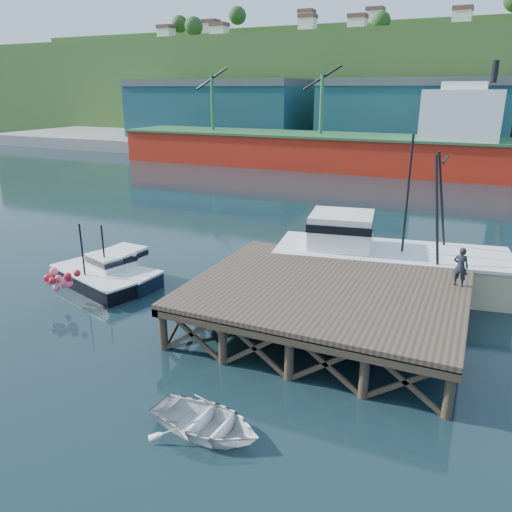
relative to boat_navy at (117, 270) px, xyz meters
The scene contains 12 objects.
ground 7.17m from the boat_navy, ahead, with size 300.00×300.00×0.00m, color black.
wharf 12.69m from the boat_navy, ahead, with size 12.00×10.00×2.62m.
far_quay 69.67m from the boat_navy, 84.15° to the left, with size 160.00×40.00×2.00m, color gray.
warehouse_left 70.34m from the boat_navy, 113.46° to the left, with size 32.00×16.00×9.00m, color #16404B.
warehouse_mid 64.95m from the boat_navy, 83.70° to the left, with size 28.00×16.00×9.00m, color #16404B.
cargo_ship 47.40m from the boat_navy, 91.66° to the left, with size 55.50×10.00×13.75m.
hillside 100.09m from the boat_navy, 85.91° to the left, with size 220.00×50.00×22.00m, color #2D511E.
boat_navy is the anchor object (origin of this frame).
boat_black 1.01m from the boat_navy, 116.84° to the right, with size 6.54×5.42×3.80m.
trawler 15.24m from the boat_navy, 22.45° to the left, with size 13.12×6.44×8.41m.
dinghy 14.70m from the boat_navy, 39.89° to the right, with size 2.74×3.83×0.79m, color silver.
dockworker 18.23m from the boat_navy, ahead, with size 0.66×0.43×1.80m, color black.
Camera 1 is at (11.24, -20.37, 10.57)m, focal length 35.00 mm.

